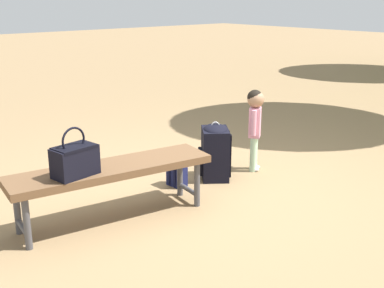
{
  "coord_description": "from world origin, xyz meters",
  "views": [
    {
      "loc": [
        -2.76,
        -3.06,
        1.71
      ],
      "look_at": [
        -0.02,
        0.08,
        0.45
      ],
      "focal_mm": 46.15,
      "sensor_mm": 36.0,
      "label": 1
    }
  ],
  "objects_px": {
    "park_bench": "(111,172)",
    "child_standing": "(255,118)",
    "backpack_large": "(215,150)",
    "backpack_small": "(177,171)",
    "handbag": "(75,159)"
  },
  "relations": [
    {
      "from": "park_bench",
      "to": "child_standing",
      "type": "height_order",
      "value": "child_standing"
    },
    {
      "from": "backpack_small",
      "to": "backpack_large",
      "type": "bearing_deg",
      "value": -11.45
    },
    {
      "from": "park_bench",
      "to": "handbag",
      "type": "height_order",
      "value": "handbag"
    },
    {
      "from": "park_bench",
      "to": "backpack_large",
      "type": "height_order",
      "value": "backpack_large"
    },
    {
      "from": "park_bench",
      "to": "backpack_large",
      "type": "relative_size",
      "value": 2.9
    },
    {
      "from": "park_bench",
      "to": "child_standing",
      "type": "xyz_separation_m",
      "value": [
        1.7,
        0.05,
        0.16
      ]
    },
    {
      "from": "park_bench",
      "to": "backpack_small",
      "type": "distance_m",
      "value": 0.91
    },
    {
      "from": "backpack_large",
      "to": "backpack_small",
      "type": "height_order",
      "value": "backpack_large"
    },
    {
      "from": "backpack_large",
      "to": "child_standing",
      "type": "bearing_deg",
      "value": -11.92
    },
    {
      "from": "backpack_small",
      "to": "park_bench",
      "type": "bearing_deg",
      "value": -164.98
    },
    {
      "from": "park_bench",
      "to": "handbag",
      "type": "xyz_separation_m",
      "value": [
        -0.31,
        -0.02,
        0.18
      ]
    },
    {
      "from": "backpack_small",
      "to": "handbag",
      "type": "bearing_deg",
      "value": -167.79
    },
    {
      "from": "backpack_large",
      "to": "backpack_small",
      "type": "relative_size",
      "value": 2.01
    },
    {
      "from": "backpack_small",
      "to": "child_standing",
      "type": "bearing_deg",
      "value": -11.7
    },
    {
      "from": "child_standing",
      "to": "backpack_large",
      "type": "bearing_deg",
      "value": 168.08
    }
  ]
}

